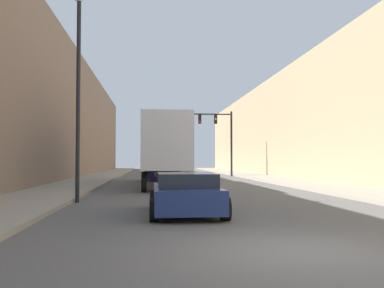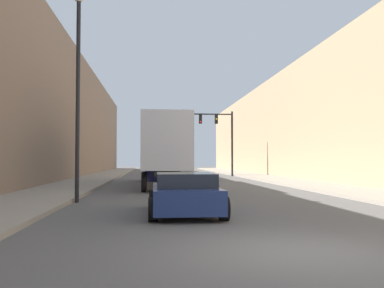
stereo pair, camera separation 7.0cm
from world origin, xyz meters
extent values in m
plane|color=#565451|center=(0.00, 0.00, 0.00)|extent=(200.00, 200.00, 0.00)
cube|color=gray|center=(7.29, 30.00, 0.07)|extent=(3.42, 80.00, 0.15)
cube|color=gray|center=(-7.29, 30.00, 0.07)|extent=(3.42, 80.00, 0.15)
cube|color=tan|center=(12.00, 30.00, 4.85)|extent=(6.00, 80.00, 9.71)
cube|color=#846B56|center=(-12.00, 30.00, 5.61)|extent=(6.00, 80.00, 11.23)
cube|color=silver|center=(-1.83, 19.04, 2.59)|extent=(2.60, 11.63, 2.98)
cube|color=black|center=(-1.83, 19.04, 0.95)|extent=(1.30, 11.63, 0.24)
cube|color=navy|center=(-1.83, 26.27, 1.39)|extent=(2.60, 2.84, 2.78)
cylinder|color=black|center=(-2.98, 14.42, 0.50)|extent=(0.25, 1.00, 1.00)
cylinder|color=black|center=(-0.68, 14.42, 0.50)|extent=(0.25, 1.00, 1.00)
cylinder|color=black|center=(-2.98, 15.62, 0.50)|extent=(0.25, 1.00, 1.00)
cylinder|color=black|center=(-0.68, 15.62, 0.50)|extent=(0.25, 1.00, 1.00)
cylinder|color=black|center=(-2.98, 26.27, 0.50)|extent=(0.25, 1.00, 1.00)
cylinder|color=black|center=(-0.68, 26.27, 0.50)|extent=(0.25, 1.00, 1.00)
cube|color=navy|center=(-1.58, 5.50, 0.51)|extent=(1.90, 4.22, 0.66)
cube|color=#1E232D|center=(-1.58, 5.28, 1.04)|extent=(1.67, 2.32, 0.40)
cylinder|color=black|center=(-2.53, 6.90, 0.32)|extent=(0.25, 0.64, 0.64)
cylinder|color=black|center=(-0.63, 6.90, 0.32)|extent=(0.25, 0.64, 0.64)
cylinder|color=black|center=(-2.53, 3.99, 0.32)|extent=(0.25, 0.64, 0.64)
cylinder|color=black|center=(-0.63, 3.99, 0.32)|extent=(0.25, 0.64, 0.64)
cylinder|color=black|center=(5.43, 35.06, 3.26)|extent=(0.20, 0.20, 6.53)
cube|color=black|center=(2.22, 35.06, 6.23)|extent=(6.43, 0.12, 0.12)
cube|color=black|center=(3.82, 35.06, 5.72)|extent=(0.30, 0.24, 0.90)
sphere|color=gold|center=(3.82, 34.92, 5.72)|extent=(0.18, 0.18, 0.18)
cube|color=black|center=(2.22, 35.06, 5.72)|extent=(0.30, 0.24, 0.90)
sphere|color=red|center=(2.22, 34.92, 5.44)|extent=(0.18, 0.18, 0.18)
cube|color=black|center=(0.61, 35.06, 5.72)|extent=(0.30, 0.24, 0.90)
sphere|color=red|center=(0.61, 34.92, 5.44)|extent=(0.18, 0.18, 0.18)
cylinder|color=black|center=(-5.43, 9.34, 3.92)|extent=(0.16, 0.16, 7.85)
camera|label=1|loc=(-2.60, -7.40, 1.63)|focal=40.00mm
camera|label=2|loc=(-2.53, -7.41, 1.63)|focal=40.00mm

